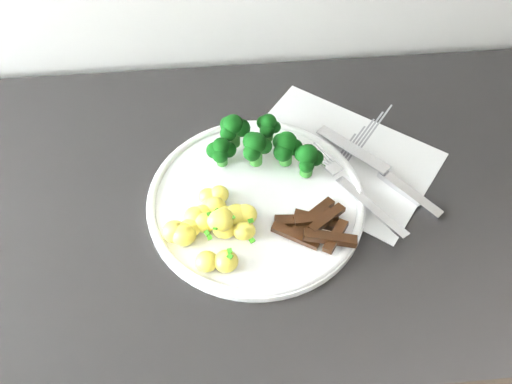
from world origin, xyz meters
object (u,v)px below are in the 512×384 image
potatoes (215,223)px  knife (393,181)px  plate (256,201)px  recipe_paper (338,158)px  fork (357,193)px  beef_strips (316,225)px  counter (314,325)px  broccoli (262,143)px

potatoes → knife: size_ratio=0.75×
plate → potatoes: bearing=-143.0°
recipe_paper → fork: bearing=-81.5°
beef_strips → fork: beef_strips is taller
counter → plate: 0.46m
broccoli → fork: size_ratio=0.91×
counter → plate: plate is taller
plate → counter: bearing=1.4°
counter → fork: 0.46m
fork → potatoes: bearing=-169.2°
plate → knife: size_ratio=1.68×
beef_strips → knife: beef_strips is taller
broccoli → knife: (0.19, -0.05, -0.04)m
potatoes → counter: bearing=15.0°
broccoli → beef_strips: broccoli is taller
plate → potatoes: 0.08m
counter → plate: bearing=-178.6°
counter → broccoli: 0.50m
counter → recipe_paper: 0.44m
plate → knife: bearing=5.3°
fork → knife: bearing=22.7°
counter → broccoli: broccoli is taller
recipe_paper → plate: 0.15m
plate → fork: bearing=-2.3°
fork → counter: bearing=161.5°
recipe_paper → beef_strips: (-0.06, -0.13, 0.02)m
broccoli → knife: broccoli is taller
counter → plate: (-0.12, -0.00, 0.45)m
recipe_paper → broccoli: bearing=-177.9°
knife → recipe_paper: bearing=141.3°
recipe_paper → potatoes: 0.23m
counter → beef_strips: size_ratio=20.45×
recipe_paper → beef_strips: size_ratio=3.00×
recipe_paper → broccoli: broccoli is taller
recipe_paper → fork: (0.01, -0.08, 0.02)m
potatoes → beef_strips: 0.14m
broccoli → fork: 0.15m
recipe_paper → plate: size_ratio=1.09×
knife → plate: bearing=-174.7°
recipe_paper → plate: plate is taller
counter → beef_strips: 0.46m
counter → beef_strips: beef_strips is taller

